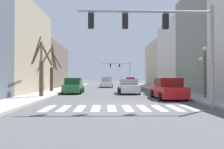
{
  "coord_description": "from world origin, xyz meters",
  "views": [
    {
      "loc": [
        -0.78,
        -12.78,
        1.73
      ],
      "look_at": [
        0.17,
        21.24,
        2.23
      ],
      "focal_mm": 35.0,
      "sensor_mm": 36.0,
      "label": 1
    }
  ],
  "objects": [
    {
      "name": "street_tree_right_near",
      "position": [
        -7.32,
        13.46,
        2.71
      ],
      "size": [
        2.31,
        3.88,
        5.63
      ],
      "color": "#473828",
      "rests_on": "sidewalk_left"
    },
    {
      "name": "building_row_right",
      "position": [
        11.35,
        15.77,
        4.92
      ],
      "size": [
        6.0,
        43.81,
        11.32
      ],
      "color": "beige",
      "rests_on": "ground_plane"
    },
    {
      "name": "car_parked_right_far",
      "position": [
        4.31,
        33.0,
        0.82
      ],
      "size": [
        2.11,
        4.25,
        1.78
      ],
      "rotation": [
        0.0,
        0.0,
        1.57
      ],
      "color": "red",
      "rests_on": "ground_plane"
    },
    {
      "name": "car_parked_right_mid",
      "position": [
        4.27,
        4.91,
        0.8
      ],
      "size": [
        2.18,
        4.68,
        1.71
      ],
      "rotation": [
        0.0,
        0.0,
        1.57
      ],
      "color": "red",
      "rests_on": "ground_plane"
    },
    {
      "name": "ground_plane",
      "position": [
        0.0,
        0.0,
        0.0
      ],
      "size": [
        240.0,
        240.0,
        0.0
      ],
      "primitive_type": "plane",
      "color": "#4C4C4F"
    },
    {
      "name": "car_at_intersection",
      "position": [
        -0.68,
        26.58,
        0.84
      ],
      "size": [
        2.16,
        4.83,
        1.82
      ],
      "rotation": [
        0.0,
        0.0,
        -1.57
      ],
      "color": "white",
      "rests_on": "ground_plane"
    },
    {
      "name": "traffic_signal_near",
      "position": [
        2.3,
        -0.64,
        4.38
      ],
      "size": [
        7.7,
        0.28,
        5.85
      ],
      "color": "gray",
      "rests_on": "ground_plane"
    },
    {
      "name": "traffic_signal_far",
      "position": [
        2.92,
        41.79,
        4.22
      ],
      "size": [
        7.59,
        0.28,
        5.74
      ],
      "color": "gray",
      "rests_on": "ground_plane"
    },
    {
      "name": "street_tree_left_near",
      "position": [
        -6.37,
        6.15,
        2.48
      ],
      "size": [
        2.29,
        2.42,
        5.19
      ],
      "color": "brown",
      "rests_on": "sidewalk_left"
    },
    {
      "name": "car_driving_toward_lane",
      "position": [
        -4.34,
        11.23,
        0.79
      ],
      "size": [
        2.04,
        4.15,
        1.71
      ],
      "rotation": [
        0.0,
        0.0,
        1.57
      ],
      "color": "#236B38",
      "rests_on": "ground_plane"
    },
    {
      "name": "building_row_left",
      "position": [
        -11.35,
        10.25,
        5.1
      ],
      "size": [
        6.0,
        37.14,
        12.66
      ],
      "color": "#515B66",
      "rests_on": "ground_plane"
    },
    {
      "name": "street_lamp_right_corner",
      "position": [
        7.08,
        4.31,
        3.05
      ],
      "size": [
        0.95,
        0.36,
        4.09
      ],
      "color": "#1E4C2D",
      "rests_on": "sidewalk_right"
    },
    {
      "name": "pedestrian_on_right_sidewalk",
      "position": [
        -6.16,
        16.74,
        1.22
      ],
      "size": [
        0.65,
        0.58,
        1.81
      ],
      "rotation": [
        0.0,
        0.0,
        5.57
      ],
      "color": "#282D47",
      "rests_on": "sidewalk_left"
    },
    {
      "name": "sidewalk_left",
      "position": [
        -6.92,
        0.0,
        0.07
      ],
      "size": [
        2.87,
        90.0,
        0.15
      ],
      "color": "#9E9E99",
      "rests_on": "ground_plane"
    },
    {
      "name": "car_parked_left_far",
      "position": [
        1.68,
        11.06,
        0.74
      ],
      "size": [
        2.2,
        4.78,
        1.57
      ],
      "rotation": [
        0.0,
        0.0,
        1.57
      ],
      "color": "white",
      "rests_on": "ground_plane"
    },
    {
      "name": "crosswalk_stripes",
      "position": [
        0.0,
        -0.38,
        0.0
      ],
      "size": [
        8.55,
        2.6,
        0.01
      ],
      "color": "white",
      "rests_on": "ground_plane"
    }
  ]
}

